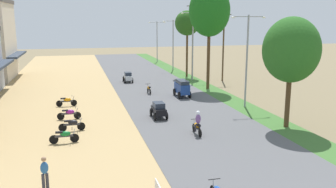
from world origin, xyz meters
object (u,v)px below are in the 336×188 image
(parked_motorbike_fourth, at_px, (67,101))
(car_hatchback_black, at_px, (159,109))
(parked_motorbike_third, at_px, (69,113))
(streetlamp_farthest, at_px, (157,38))
(parked_motorbike_nearest, at_px, (65,135))
(median_tree_third, at_px, (187,23))
(car_hatchback_silver, at_px, (128,77))
(streetlamp_near, at_px, (247,55))
(median_tree_nearest, at_px, (291,50))
(parked_motorbike_second, at_px, (72,124))
(streetlamp_far, at_px, (173,41))
(utility_pole_near, at_px, (193,37))
(utility_pole_far, at_px, (223,45))
(median_tree_second, at_px, (209,11))
(pedestrian_on_shoulder, at_px, (45,172))
(motorbike_ahead_third, at_px, (197,123))
(car_van_blue, at_px, (182,87))
(motorbike_ahead_fourth, at_px, (149,89))
(streetlamp_mid, at_px, (193,41))

(parked_motorbike_fourth, bearing_deg, car_hatchback_black, -39.53)
(parked_motorbike_third, xyz_separation_m, streetlamp_farthest, (14.93, 35.68, 3.68))
(parked_motorbike_third, bearing_deg, parked_motorbike_nearest, -92.37)
(median_tree_third, xyz_separation_m, car_hatchback_silver, (-8.35, -2.70, -6.32))
(parked_motorbike_nearest, bearing_deg, streetlamp_farthest, 69.81)
(streetlamp_near, distance_m, car_hatchback_silver, 17.53)
(median_tree_nearest, height_order, median_tree_third, median_tree_third)
(parked_motorbike_second, xyz_separation_m, car_hatchback_silver, (6.50, 18.54, 0.19))
(streetlamp_far, bearing_deg, median_tree_nearest, -89.74)
(utility_pole_near, height_order, utility_pole_far, utility_pole_near)
(median_tree_nearest, bearing_deg, median_tree_second, 91.27)
(pedestrian_on_shoulder, bearing_deg, median_tree_third, 62.07)
(streetlamp_farthest, xyz_separation_m, motorbike_ahead_third, (-6.66, -41.72, -3.38))
(streetlamp_farthest, distance_m, utility_pole_near, 14.79)
(parked_motorbike_fourth, distance_m, median_tree_third, 21.58)
(parked_motorbike_fourth, relative_size, median_tree_second, 0.16)
(median_tree_nearest, xyz_separation_m, streetlamp_far, (-0.14, 30.57, -1.15))
(car_van_blue, bearing_deg, parked_motorbike_third, -151.87)
(streetlamp_farthest, bearing_deg, car_hatchback_silver, -112.11)
(parked_motorbike_nearest, xyz_separation_m, parked_motorbike_second, (0.45, 2.48, 0.00))
(parked_motorbike_nearest, height_order, utility_pole_far, utility_pole_far)
(streetlamp_far, xyz_separation_m, streetlamp_farthest, (0.00, 10.93, -0.14))
(motorbike_ahead_fourth, bearing_deg, streetlamp_mid, 45.58)
(median_tree_second, relative_size, streetlamp_mid, 1.32)
(median_tree_third, bearing_deg, car_hatchback_black, -113.17)
(median_tree_third, relative_size, motorbike_ahead_fourth, 4.82)
(parked_motorbike_fourth, relative_size, streetlamp_near, 0.23)
(parked_motorbike_nearest, height_order, median_tree_nearest, median_tree_nearest)
(parked_motorbike_nearest, xyz_separation_m, motorbike_ahead_fourth, (8.08, 13.65, 0.02))
(parked_motorbike_second, xyz_separation_m, parked_motorbike_third, (-0.23, 3.06, 0.00))
(pedestrian_on_shoulder, bearing_deg, parked_motorbike_nearest, 83.98)
(car_hatchback_silver, height_order, motorbike_ahead_fourth, car_hatchback_silver)
(parked_motorbike_nearest, xyz_separation_m, streetlamp_far, (15.16, 30.28, 3.82))
(parked_motorbike_second, relative_size, car_hatchback_black, 0.90)
(streetlamp_mid, bearing_deg, streetlamp_farthest, 90.00)
(median_tree_second, xyz_separation_m, median_tree_third, (0.34, 8.95, -1.38))
(streetlamp_farthest, xyz_separation_m, motorbike_ahead_fourth, (-7.07, -27.56, -3.66))
(parked_motorbike_fourth, height_order, streetlamp_near, streetlamp_near)
(car_van_blue, bearing_deg, streetlamp_far, 77.48)
(median_tree_second, bearing_deg, utility_pole_far, 51.56)
(parked_motorbike_third, height_order, parked_motorbike_fourth, same)
(car_hatchback_black, bearing_deg, car_hatchback_silver, 90.03)
(utility_pole_far, bearing_deg, car_hatchback_silver, 172.15)
(car_van_blue, relative_size, motorbike_ahead_fourth, 1.34)
(utility_pole_far, height_order, car_hatchback_black, utility_pole_far)
(median_tree_second, xyz_separation_m, motorbike_ahead_third, (-6.46, -15.28, -7.59))
(streetlamp_near, height_order, motorbike_ahead_fourth, streetlamp_near)
(car_hatchback_black, bearing_deg, parked_motorbike_second, -164.95)
(parked_motorbike_nearest, bearing_deg, median_tree_second, 44.63)
(median_tree_third, height_order, motorbike_ahead_third, median_tree_third)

